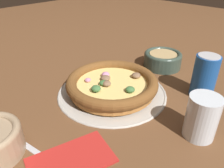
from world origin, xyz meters
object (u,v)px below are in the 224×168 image
Objects in this scene: napkin at (71,159)px; beverage_can at (205,76)px; pizza_tray at (112,92)px; drinking_cup at (202,117)px; bowl_near at (163,59)px; fork at (55,165)px; pizza at (112,84)px.

napkin is 1.49× the size of beverage_can.
drinking_cup is at bearing 91.35° from pizza_tray.
pizza_tray is 2.59× the size of beverage_can.
beverage_can is at bearing 131.55° from pizza_tray.
bowl_near is (-0.26, 0.01, 0.03)m from pizza_tray.
napkin is 0.42m from beverage_can.
napkin is (0.24, -0.15, -0.05)m from drinking_cup.
pizza_tray is 0.27m from beverage_can.
pizza_tray is 1.87× the size of fork.
bowl_near is 0.36m from drinking_cup.
pizza is at bearing -1.69° from bowl_near.
fork is (0.27, -0.16, -0.05)m from drinking_cup.
drinking_cup is at bearing 22.78° from beverage_can.
napkin is at bearing 26.24° from pizza.
fork is at bearing -30.53° from drinking_cup.
pizza is at bearing -48.44° from beverage_can.
bowl_near is 0.53m from fork.
bowl_near reaches higher than fork.
beverage_can is at bearing -157.22° from drinking_cup.
pizza is 2.63× the size of drinking_cup.
bowl_near is 0.21m from beverage_can.
beverage_can reaches higher than pizza_tray.
pizza_tray is 3.16× the size of drinking_cup.
napkin is 1.07× the size of fork.
beverage_can is (-0.41, 0.08, 0.06)m from napkin.
napkin is at bearing -10.64° from beverage_can.
napkin is (0.24, 0.12, 0.00)m from pizza_tray.
drinking_cup reaches higher than bowl_near.
bowl_near is at bearing 178.31° from pizza_tray.
pizza is 1.55× the size of fork.
drinking_cup is at bearing 45.70° from bowl_near.
beverage_can is (0.08, 0.19, 0.03)m from bowl_near.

